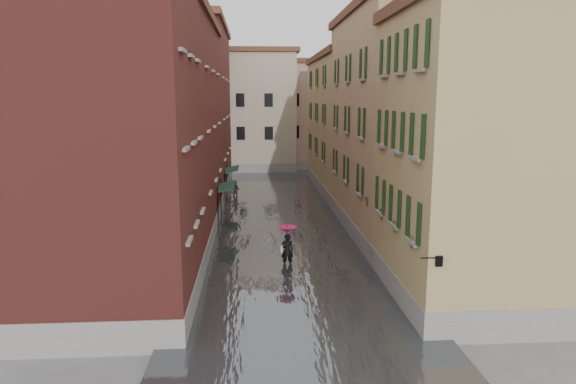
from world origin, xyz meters
name	(u,v)px	position (x,y,z in m)	size (l,w,h in m)	color
ground	(293,285)	(0.00, 0.00, 0.00)	(120.00, 120.00, 0.00)	#5E5E61
floodwater	(278,217)	(0.00, 13.00, 0.10)	(10.00, 60.00, 0.20)	#4A4D52
building_left_near	(112,145)	(-7.00, -2.00, 6.50)	(6.00, 8.00, 13.00)	maroon
building_left_mid	(163,132)	(-7.00, 9.00, 6.25)	(6.00, 14.00, 12.50)	maroon
building_left_far	(192,112)	(-7.00, 24.00, 7.00)	(6.00, 16.00, 14.00)	maroon
building_right_near	(471,162)	(7.00, -2.00, 5.75)	(6.00, 8.00, 11.50)	#A68855
building_right_mid	(396,127)	(7.00, 9.00, 6.50)	(6.00, 14.00, 13.00)	tan
building_right_far	(350,126)	(7.00, 24.00, 5.75)	(6.00, 16.00, 11.50)	#A68855
building_end_cream	(241,113)	(-3.00, 38.00, 6.50)	(12.00, 9.00, 13.00)	#B1A68D
building_end_pink	(317,117)	(6.00, 40.00, 6.00)	(10.00, 9.00, 12.00)	tan
awning_near	(226,187)	(-3.48, 11.52, 2.47)	(1.09, 3.32, 2.80)	#173426
awning_far	(231,170)	(-3.48, 19.48, 2.47)	(1.09, 3.19, 2.80)	#173426
wall_lantern	(438,261)	(4.33, -6.00, 3.01)	(0.71, 0.22, 0.35)	black
window_planters	(383,205)	(4.12, 0.43, 3.51)	(0.59, 10.36, 0.84)	brown
pedestrian_main	(287,242)	(-0.08, 2.47, 1.27)	(1.00, 1.00, 2.06)	black
pedestrian_far	(235,190)	(-3.21, 20.33, 0.73)	(0.71, 0.55, 1.46)	black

